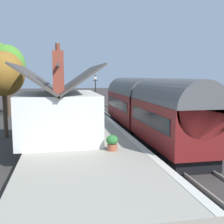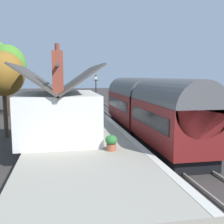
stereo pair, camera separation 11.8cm
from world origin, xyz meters
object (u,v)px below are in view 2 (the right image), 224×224
Objects in this scene: planter_under_sign at (70,107)px; station_sign_board at (99,103)px; station_building at (59,113)px; tree_far_left at (8,66)px; bench_near_building at (81,114)px; planter_by_door at (72,116)px; lamp_post_platform at (96,86)px; train at (146,107)px; planter_bench_left at (111,142)px; bench_platform_end at (76,105)px; tree_behind_building at (3,74)px.

planter_under_sign is 0.47× the size of station_sign_board.
tree_far_left is at bearing 19.58° from station_building.
planter_by_door is at bearing 126.23° from bench_near_building.
planter_by_door is 6.46m from lamp_post_platform.
bench_near_building is 7.19m from planter_under_sign.
station_building is 1.77× the size of lamp_post_platform.
station_sign_board is 12.12m from tree_far_left.
station_building is 6.77m from bench_near_building.
planter_by_door reaches higher than planter_under_sign.
tree_far_left is at bearing 64.95° from lamp_post_platform.
train reaches higher than planter_bench_left.
bench_near_building reaches higher than planter_bench_left.
planter_by_door is (9.29, 1.53, -0.03)m from planter_bench_left.
train is 2.07× the size of tree_far_left.
bench_near_building is at bearing 179.79° from bench_platform_end.
planter_bench_left is at bearing -170.63° from planter_by_door.
tree_behind_building is at bearing 107.44° from planter_by_door.
planter_by_door is at bearing 178.75° from planter_under_sign.
train is 5.94m from bench_near_building.
tree_far_left reaches higher than bench_near_building.
lamp_post_platform is at bearing -26.36° from planter_by_door.
station_building is 16.92m from tree_far_left.
station_building is 6.28m from tree_behind_building.
station_sign_board is (2.03, -1.86, 0.71)m from bench_near_building.
bench_near_building is 1.82× the size of planter_bench_left.
station_building is at bearing 165.16° from bench_near_building.
planter_bench_left is 14.93m from lamp_post_platform.
tree_behind_building is at bearing 110.42° from bench_near_building.
lamp_post_platform is 0.60× the size of tree_behind_building.
station_building is 4.23× the size of station_sign_board.
train is 6.24m from planter_by_door.
bench_platform_end is 1.82× the size of planter_bench_left.
station_building is 8.00× the size of planter_by_door.
lamp_post_platform is (8.69, 2.53, 1.24)m from train.
tree_far_left reaches higher than station_building.
planter_under_sign is at bearing -4.66° from station_building.
planter_bench_left is 0.10× the size of tree_far_left.
lamp_post_platform is (5.44, -2.69, 2.23)m from planter_by_door.
tree_behind_building is at bearing 151.75° from planter_under_sign.
station_sign_board reaches higher than bench_platform_end.
tree_behind_building is (4.40, 3.85, 2.30)m from station_building.
planter_by_door is at bearing 58.05° from train.
tree_behind_building reaches higher than train.
tree_far_left is (4.30, 9.20, 2.09)m from lamp_post_platform.
station_building is 0.84× the size of tree_far_left.
tree_far_left is (7.15, 9.13, 3.51)m from station_sign_board.
planter_under_sign is 0.09× the size of tree_far_left.
bench_platform_end reaches higher than planter_by_door.
planter_by_door is 0.13× the size of tree_behind_building.
bench_near_building is at bearing -175.18° from planter_under_sign.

